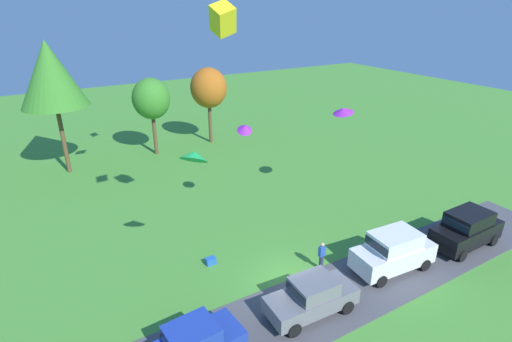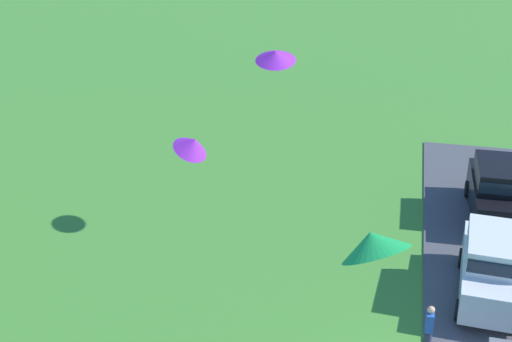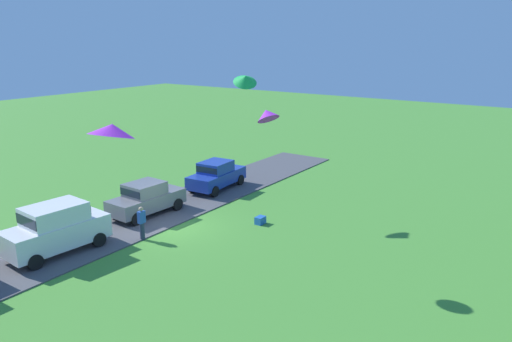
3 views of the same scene
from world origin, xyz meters
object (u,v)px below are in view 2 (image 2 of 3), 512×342
at_px(car_suv_far_end, 493,264).
at_px(person_on_lawn, 429,330).
at_px(kite_delta_high_left, 192,145).
at_px(kite_delta_over_trees, 276,56).
at_px(car_suv_near_entrance, 498,189).
at_px(kite_delta_low_drifter, 373,243).

xyz_separation_m(car_suv_far_end, person_on_lawn, (-3.31, 2.01, -0.42)).
relative_size(kite_delta_high_left, kite_delta_over_trees, 0.66).
relative_size(person_on_lawn, kite_delta_over_trees, 1.22).
distance_m(car_suv_far_end, car_suv_near_entrance, 5.61).
distance_m(person_on_lawn, kite_delta_over_trees, 10.28).
xyz_separation_m(car_suv_far_end, kite_delta_high_left, (-4.43, 8.57, 5.33)).
height_order(kite_delta_low_drifter, kite_delta_over_trees, kite_delta_low_drifter).
bearing_deg(person_on_lawn, kite_delta_low_drifter, 165.49).
xyz_separation_m(car_suv_far_end, kite_delta_low_drifter, (-9.70, 3.66, 6.16)).
relative_size(person_on_lawn, kite_delta_high_left, 1.84).
xyz_separation_m(car_suv_near_entrance, kite_delta_high_left, (-10.00, 9.18, 5.33)).
bearing_deg(car_suv_near_entrance, car_suv_far_end, 173.70).
xyz_separation_m(car_suv_near_entrance, kite_delta_low_drifter, (-15.27, 4.28, 6.16)).
distance_m(person_on_lawn, kite_delta_low_drifter, 9.31).
height_order(car_suv_far_end, kite_delta_over_trees, kite_delta_over_trees).
bearing_deg(kite_delta_low_drifter, car_suv_near_entrance, -15.65).
distance_m(kite_delta_high_left, kite_delta_over_trees, 7.17).
bearing_deg(car_suv_far_end, person_on_lawn, 148.76).
height_order(person_on_lawn, kite_delta_low_drifter, kite_delta_low_drifter).
relative_size(person_on_lawn, kite_delta_low_drifter, 1.34).
distance_m(person_on_lawn, kite_delta_high_left, 8.79).
relative_size(car_suv_far_end, kite_delta_low_drifter, 3.71).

